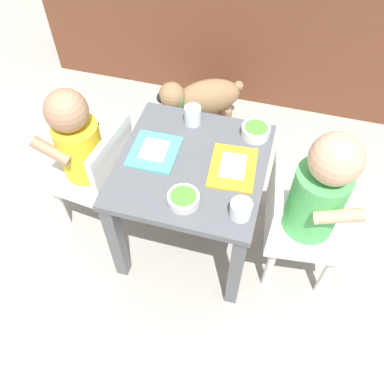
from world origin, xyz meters
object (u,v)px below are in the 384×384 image
object	(u,v)px
seated_child_right	(315,197)
water_cup_left	(241,210)
dining_table	(192,180)
dog	(201,97)
cereal_bowl_left_side	(256,131)
seated_child_left	(83,147)
water_cup_right	(193,116)
food_tray_right	(233,167)
food_tray_left	(154,151)
veggie_bowl_near	(183,199)

from	to	relation	value
seated_child_right	water_cup_left	bearing A→B (deg)	-146.39
dining_table	water_cup_left	world-z (taller)	water_cup_left
dining_table	dog	xyz separation A→B (m)	(-0.14, 0.66, -0.17)
dining_table	water_cup_left	size ratio (longest dim) A/B	7.74
dog	cereal_bowl_left_side	size ratio (longest dim) A/B	4.00
seated_child_left	water_cup_right	size ratio (longest dim) A/B	9.33
food_tray_right	water_cup_left	world-z (taller)	water_cup_left
food_tray_left	food_tray_right	bearing A→B (deg)	0.00
dining_table	dog	size ratio (longest dim) A/B	1.27
seated_child_right	water_cup_right	world-z (taller)	seated_child_right
veggie_bowl_near	seated_child_left	bearing A→B (deg)	158.45
food_tray_left	water_cup_left	bearing A→B (deg)	-28.08
water_cup_left	veggie_bowl_near	distance (m)	0.18
dining_table	water_cup_right	bearing A→B (deg)	104.90
seated_child_right	water_cup_right	size ratio (longest dim) A/B	9.96
food_tray_left	veggie_bowl_near	xyz separation A→B (m)	(0.15, -0.18, 0.01)
food_tray_left	food_tray_right	xyz separation A→B (m)	(0.27, 0.00, -0.00)
water_cup_left	water_cup_right	world-z (taller)	water_cup_right
dog	water_cup_left	bearing A→B (deg)	-68.01
dog	water_cup_left	xyz separation A→B (m)	(0.33, -0.82, 0.29)
food_tray_right	veggie_bowl_near	world-z (taller)	veggie_bowl_near
water_cup_left	water_cup_right	size ratio (longest dim) A/B	0.95
seated_child_left	cereal_bowl_left_side	distance (m)	0.62
cereal_bowl_left_side	dog	bearing A→B (deg)	123.79
seated_child_right	dog	bearing A→B (deg)	128.66
seated_child_right	cereal_bowl_left_side	world-z (taller)	seated_child_right
dining_table	water_cup_left	bearing A→B (deg)	-40.18
food_tray_left	water_cup_left	xyz separation A→B (m)	(0.33, -0.18, 0.02)
dog	food_tray_right	size ratio (longest dim) A/B	1.96
dog	seated_child_left	bearing A→B (deg)	-112.40
dining_table	seated_child_left	size ratio (longest dim) A/B	0.79
water_cup_left	food_tray_right	bearing A→B (deg)	108.69
seated_child_right	veggie_bowl_near	world-z (taller)	seated_child_right
water_cup_right	veggie_bowl_near	xyz separation A→B (m)	(0.07, -0.35, -0.01)
seated_child_left	food_tray_left	bearing A→B (deg)	1.90
food_tray_left	food_tray_right	distance (m)	0.27
dining_table	food_tray_left	size ratio (longest dim) A/B	2.88
seated_child_right	veggie_bowl_near	size ratio (longest dim) A/B	6.97
food_tray_right	water_cup_left	xyz separation A→B (m)	(0.06, -0.18, 0.02)
seated_child_left	food_tray_right	xyz separation A→B (m)	(0.54, 0.01, 0.04)
veggie_bowl_near	dog	bearing A→B (deg)	100.69
seated_child_right	water_cup_left	size ratio (longest dim) A/B	10.51
seated_child_left	water_cup_left	bearing A→B (deg)	-15.59
seated_child_right	food_tray_left	xyz separation A→B (m)	(-0.54, 0.04, 0.02)
food_tray_left	veggie_bowl_near	world-z (taller)	veggie_bowl_near
dining_table	veggie_bowl_near	world-z (taller)	veggie_bowl_near
water_cup_left	dining_table	bearing A→B (deg)	139.82
seated_child_left	cereal_bowl_left_side	bearing A→B (deg)	17.35
dining_table	water_cup_right	world-z (taller)	water_cup_right
seated_child_left	dog	distance (m)	0.74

